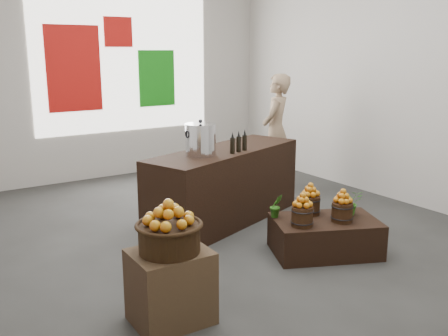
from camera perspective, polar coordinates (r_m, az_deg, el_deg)
ground at (r=6.19m, az=-0.55°, el=-7.48°), size 7.00×7.00×0.00m
back_wall at (r=8.93m, az=-13.15°, el=11.71°), size 6.00×0.04×4.00m
back_opening at (r=9.02m, az=-11.28°, el=11.82°), size 3.20×0.02×2.40m
deco_red_left at (r=8.71m, az=-16.80°, el=10.81°), size 0.90×0.04×1.40m
deco_green_right at (r=9.27m, az=-7.69°, el=10.13°), size 0.70×0.04×1.00m
deco_red_upper at (r=8.98m, az=-12.02°, el=14.97°), size 0.50×0.04×0.50m
crate at (r=4.22m, az=-6.12°, el=-13.33°), size 0.63×0.52×0.62m
wicker_basket at (r=4.05m, az=-6.27°, el=-7.97°), size 0.50×0.50×0.23m
apples_in_basket at (r=3.97m, az=-6.35°, el=-5.07°), size 0.39×0.39×0.21m
display_table at (r=5.66m, az=11.45°, el=-7.64°), size 1.32×1.10×0.39m
apple_bucket_front_left at (r=5.32m, az=8.92°, el=-5.48°), size 0.23×0.23×0.21m
apples_in_bucket_front_left at (r=5.27m, az=8.99°, el=-3.62°), size 0.17×0.17×0.15m
apple_bucket_front_right at (r=5.54m, az=13.34°, el=-4.92°), size 0.23×0.23×0.21m
apples_in_bucket_front_right at (r=5.49m, az=13.44°, el=-3.12°), size 0.17×0.17×0.15m
apple_bucket_rear at (r=5.72m, az=9.79°, el=-4.19°), size 0.23×0.23×0.21m
apples_in_bucket_rear at (r=5.66m, az=9.86°, el=-2.44°), size 0.17×0.17×0.15m
herb_garnish_right at (r=5.78m, az=14.22°, el=-3.80°), size 0.33×0.31×0.29m
herb_garnish_left at (r=5.55m, az=5.99°, el=-4.31°), size 0.17×0.14×0.26m
counter at (r=6.48m, az=0.11°, el=-2.03°), size 2.47×1.49×0.96m
stock_pot_left at (r=5.96m, az=-2.69°, el=3.16°), size 0.36×0.36×0.36m
oil_cruets at (r=6.20m, az=1.85°, el=3.11°), size 0.26×0.15×0.27m
shopper at (r=8.20m, az=5.96°, el=4.27°), size 0.80×0.74×1.83m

